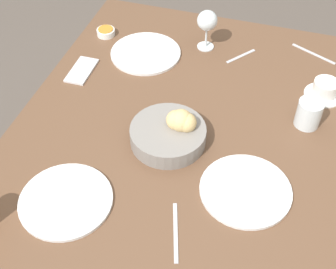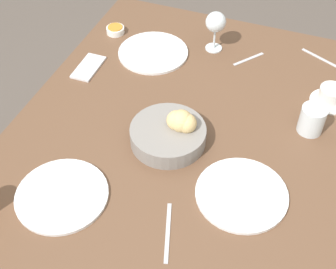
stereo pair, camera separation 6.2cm
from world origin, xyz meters
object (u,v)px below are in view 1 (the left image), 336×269
Objects in this scene: water_tumbler at (309,113)px; coffee_cup at (325,90)px; bread_basket at (171,132)px; fork_silver at (176,232)px; jam_bowl_honey at (106,32)px; spoon_coffee at (241,56)px; plate_near_right at (66,201)px; plate_near_left at (146,53)px; cell_phone at (82,70)px; wine_glass at (207,22)px; plate_far_center at (246,190)px; knife_silver at (314,54)px.

coffee_cup is (-0.16, 0.04, -0.02)m from water_tumbler.
fork_silver is at bearing 19.22° from bread_basket.
spoon_coffee is at bearing 91.97° from jam_bowl_honey.
water_tumbler is 0.40m from spoon_coffee.
bread_basket reaches higher than coffee_cup.
bread_basket is 0.37m from plate_near_right.
plate_near_left is at bearing -178.99° from plate_near_right.
jam_bowl_honey reaches higher than cell_phone.
wine_glass reaches higher than fork_silver.
plate_near_left is (-0.40, -0.22, -0.03)m from bread_basket.
bread_basket is at bearing -14.22° from spoon_coffee.
jam_bowl_honey is at bearing -111.25° from plate_near_left.
bread_basket is at bearing -160.78° from fork_silver.
fork_silver is at bearing -38.79° from plate_far_center.
plate_near_left is at bearing -72.67° from knife_silver.
plate_near_right is 1.08m from knife_silver.
knife_silver is 1.12× the size of cell_phone.
plate_near_right is at bearing 20.26° from cell_phone.
knife_silver is (-0.71, 0.13, -0.00)m from plate_far_center.
wine_glass is 1.36× the size of spoon_coffee.
jam_bowl_honey is (-0.60, -0.67, 0.01)m from plate_far_center.
wine_glass reaches higher than knife_silver.
plate_near_right is at bearing -90.74° from fork_silver.
coffee_cup is 0.24m from knife_silver.
plate_far_center is at bearing 111.31° from plate_near_right.
coffee_cup is at bearing 71.20° from wine_glass.
wine_glass is at bearing -156.58° from plate_far_center.
spoon_coffee is (-0.29, -0.27, -0.04)m from water_tumbler.
plate_far_center is 1.54× the size of knife_silver.
knife_silver is at bearing 107.33° from plate_near_left.
knife_silver is at bearing 114.12° from cell_phone.
fork_silver is 0.94m from knife_silver.
knife_silver is at bearing 146.85° from bread_basket.
coffee_cup reaches higher than plate_near_left.
spoon_coffee is at bearing 115.92° from cell_phone.
fork_silver is (0.19, -0.15, -0.00)m from plate_far_center.
plate_near_left is 0.65m from water_tumbler.
plate_far_center reaches higher than spoon_coffee.
plate_near_right is at bearing -34.14° from bread_basket.
bread_basket reaches higher than water_tumbler.
plate_far_center is 0.73m from knife_silver.
jam_bowl_honey reaches higher than knife_silver.
jam_bowl_honey is (0.04, -0.40, -0.10)m from wine_glass.
wine_glass is at bearing -97.39° from spoon_coffee.
fork_silver is at bearing -26.10° from coffee_cup.
jam_bowl_honey is 0.54m from spoon_coffee.
fork_silver is 0.81m from spoon_coffee.
fork_silver is at bearing 8.69° from wine_glass.
wine_glass is (-0.51, -0.02, 0.07)m from bread_basket.
plate_near_right is 0.81m from jam_bowl_honey.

